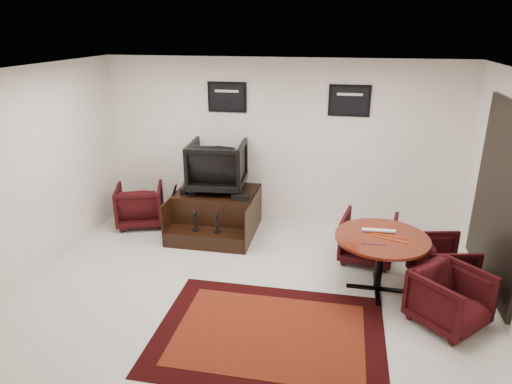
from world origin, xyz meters
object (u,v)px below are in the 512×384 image
meeting_table (381,243)px  table_chair_corner (451,296)px  shine_chair (217,163)px  armchair_side (140,203)px  table_chair_back (368,235)px  table_chair_window (443,260)px  shine_podium (217,213)px

meeting_table → table_chair_corner: (0.76, -0.59, -0.30)m
shine_chair → meeting_table: size_ratio=0.78×
armchair_side → table_chair_corner: armchair_side is taller
meeting_table → table_chair_back: meeting_table is taller
shine_chair → table_chair_window: shine_chair is taller
armchair_side → table_chair_corner: size_ratio=1.04×
shine_chair → table_chair_corner: size_ratio=1.22×
table_chair_window → armchair_side: bearing=64.6°
shine_chair → armchair_side: size_ratio=1.17×
table_chair_back → table_chair_corner: size_ratio=1.03×
table_chair_back → table_chair_window: table_chair_back is taller
shine_chair → meeting_table: (2.57, -1.53, -0.46)m
shine_chair → table_chair_back: bearing=159.9°
armchair_side → table_chair_back: size_ratio=1.02×
meeting_table → table_chair_corner: size_ratio=1.57×
armchair_side → table_chair_corner: bearing=137.7°
armchair_side → table_chair_window: (4.77, -1.09, -0.03)m
shine_podium → table_chair_corner: size_ratio=1.82×
table_chair_back → shine_podium: bearing=-2.6°
shine_podium → armchair_side: bearing=180.0°
table_chair_window → table_chair_corner: size_ratio=0.95×
table_chair_back → table_chair_corner: bearing=131.3°
table_chair_window → shine_chair: bearing=57.6°
table_chair_back → armchair_side: bearing=1.8°
table_chair_corner → armchair_side: bearing=111.2°
meeting_table → table_chair_corner: 1.01m
shine_chair → table_chair_back: size_ratio=1.19×
armchair_side → meeting_table: armchair_side is taller
shine_podium → shine_chair: 0.84m
table_chair_back → table_chair_window: (0.94, -0.53, -0.03)m
armchair_side → table_chair_window: size_ratio=1.09×
shine_podium → table_chair_back: size_ratio=1.77×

